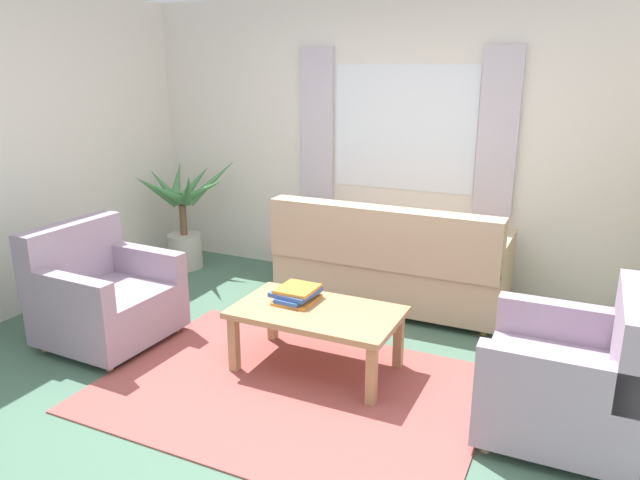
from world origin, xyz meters
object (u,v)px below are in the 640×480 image
(couch, at_px, (390,265))
(book_stack_on_table, at_px, (297,294))
(coffee_table, at_px, (317,318))
(potted_plant, at_px, (184,218))
(armchair_left, at_px, (102,296))
(armchair_right, at_px, (573,378))

(couch, bearing_deg, book_stack_on_table, 77.21)
(coffee_table, relative_size, potted_plant, 0.99)
(armchair_left, relative_size, book_stack_on_table, 2.52)
(armchair_left, relative_size, coffee_table, 0.80)
(couch, xyz_separation_m, book_stack_on_table, (-0.27, -1.19, 0.12))
(couch, height_order, armchair_right, couch)
(coffee_table, height_order, potted_plant, potted_plant)
(armchair_right, bearing_deg, coffee_table, -93.32)
(armchair_left, relative_size, potted_plant, 0.79)
(armchair_left, height_order, armchair_right, same)
(coffee_table, bearing_deg, armchair_left, -170.85)
(couch, height_order, armchair_left, couch)
(armchair_left, bearing_deg, potted_plant, 18.62)
(coffee_table, bearing_deg, armchair_right, -2.71)
(armchair_right, distance_m, coffee_table, 1.59)
(book_stack_on_table, height_order, potted_plant, potted_plant)
(armchair_right, relative_size, book_stack_on_table, 2.52)
(coffee_table, xyz_separation_m, book_stack_on_table, (-0.19, 0.09, 0.11))
(coffee_table, height_order, book_stack_on_table, book_stack_on_table)
(armchair_left, xyz_separation_m, book_stack_on_table, (1.44, 0.35, 0.13))
(coffee_table, distance_m, potted_plant, 2.52)
(armchair_left, xyz_separation_m, potted_plant, (-0.49, 1.62, 0.17))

